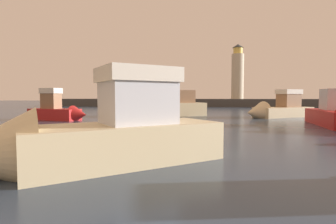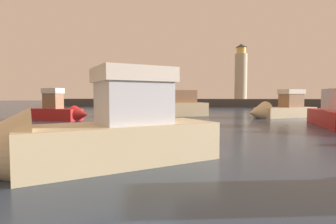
# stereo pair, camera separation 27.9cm
# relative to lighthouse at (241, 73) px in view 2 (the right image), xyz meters

# --- Properties ---
(ground_plane) EXTENTS (220.00, 220.00, 0.00)m
(ground_plane) POSITION_rel_lighthouse_xyz_m (-7.88, -27.77, -7.00)
(ground_plane) COLOR #2D3D51
(breakwater) EXTENTS (63.43, 6.13, 1.62)m
(breakwater) POSITION_rel_lighthouse_xyz_m (-7.88, 0.00, -6.19)
(breakwater) COLOR #423F3D
(breakwater) RESTS_ON ground_plane
(lighthouse) EXTENTS (2.51, 2.51, 11.37)m
(lighthouse) POSITION_rel_lighthouse_xyz_m (0.00, 0.00, 0.00)
(lighthouse) COLOR beige
(lighthouse) RESTS_ON breakwater
(motorboat_0) EXTENTS (6.11, 3.01, 3.04)m
(motorboat_0) POSITION_rel_lighthouse_xyz_m (-19.72, -35.18, -6.18)
(motorboat_0) COLOR #B21E1E
(motorboat_0) RESTS_ON ground_plane
(motorboat_2) EXTENTS (7.43, 6.43, 3.42)m
(motorboat_2) POSITION_rel_lighthouse_xyz_m (-10.41, -49.64, -6.08)
(motorboat_2) COLOR beige
(motorboat_2) RESTS_ON ground_plane
(motorboat_5) EXTENTS (7.77, 5.98, 3.33)m
(motorboat_5) POSITION_rel_lighthouse_xyz_m (0.05, -29.42, -6.21)
(motorboat_5) COLOR beige
(motorboat_5) RESTS_ON ground_plane
(motorboat_6) EXTENTS (8.25, 5.86, 3.07)m
(motorboat_6) POSITION_rel_lighthouse_xyz_m (-10.97, -29.40, -6.06)
(motorboat_6) COLOR beige
(motorboat_6) RESTS_ON ground_plane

